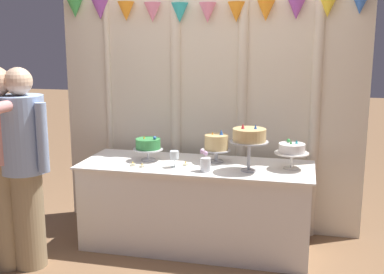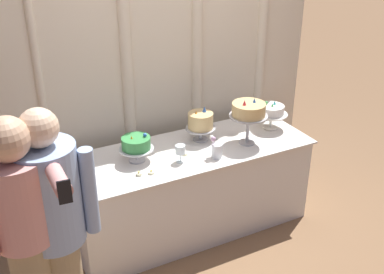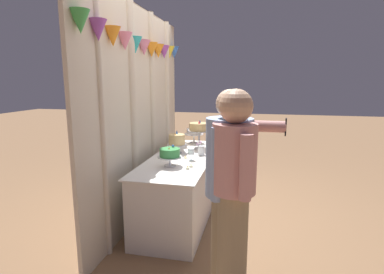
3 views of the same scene
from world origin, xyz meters
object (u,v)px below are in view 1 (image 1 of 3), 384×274
object	(u,v)px
wine_glass	(174,155)
tealight_near_left	(142,166)
cake_table	(196,205)
cake_display_leftmost	(148,145)
guest_man_dark_suit	(1,159)
cake_display_midright	(249,137)
tealight_far_left	(133,165)
cake_display_rightmost	(292,150)
tealight_near_right	(185,164)
guest_man_pink_jacket	(24,162)
flower_vase	(205,163)
cake_display_midleft	(216,143)

from	to	relation	value
wine_glass	tealight_near_left	bearing A→B (deg)	-167.28
cake_table	tealight_near_left	bearing A→B (deg)	-154.36
cake_display_leftmost	guest_man_dark_suit	distance (m)	1.21
cake_display_midright	tealight_far_left	world-z (taller)	cake_display_midright
cake_display_rightmost	guest_man_dark_suit	world-z (taller)	guest_man_dark_suit
tealight_near_right	guest_man_pink_jacket	world-z (taller)	guest_man_pink_jacket
cake_display_midright	flower_vase	distance (m)	0.41
cake_display_midleft	tealight_near_left	world-z (taller)	cake_display_midleft
tealight_far_left	cake_display_leftmost	bearing A→B (deg)	71.90
flower_vase	cake_display_rightmost	bearing A→B (deg)	19.01
tealight_near_left	tealight_near_right	xyz separation A→B (m)	(0.34, 0.14, 0.00)
cake_display_midleft	guest_man_dark_suit	distance (m)	1.76
cake_display_rightmost	wine_glass	distance (m)	0.97
cake_display_leftmost	tealight_near_right	distance (m)	0.39
tealight_far_left	wine_glass	bearing A→B (deg)	6.73
cake_display_midleft	flower_vase	size ratio (longest dim) A/B	1.57
cake_display_rightmost	tealight_near_right	size ratio (longest dim) A/B	5.67
flower_vase	guest_man_pink_jacket	size ratio (longest dim) A/B	0.11
cake_display_leftmost	cake_display_midleft	distance (m)	0.60
cake_display_rightmost	guest_man_pink_jacket	size ratio (longest dim) A/B	0.18
tealight_near_right	cake_display_rightmost	bearing A→B (deg)	5.76
cake_display_midright	wine_glass	world-z (taller)	cake_display_midright
tealight_near_right	flower_vase	bearing A→B (deg)	-35.69
cake_display_midleft	cake_display_midright	bearing A→B (deg)	-36.16
cake_table	cake_display_leftmost	bearing A→B (deg)	176.44
tealight_near_left	cake_table	bearing A→B (deg)	25.64
tealight_near_right	cake_table	bearing A→B (deg)	36.98
tealight_near_right	guest_man_pink_jacket	distance (m)	1.30
cake_table	cake_display_midright	world-z (taller)	cake_display_midright
wine_glass	cake_display_midleft	bearing A→B (deg)	39.27
cake_display_midleft	cake_display_midright	world-z (taller)	cake_display_midright
guest_man_dark_suit	cake_display_midright	bearing A→B (deg)	18.58
tealight_near_left	cake_display_leftmost	bearing A→B (deg)	95.14
cake_display_rightmost	tealight_near_right	xyz separation A→B (m)	(-0.88, -0.09, -0.15)
guest_man_pink_jacket	flower_vase	bearing A→B (deg)	19.39
cake_display_midright	wine_glass	distance (m)	0.65
cake_display_midleft	cake_display_midright	xyz separation A→B (m)	(0.31, -0.23, 0.12)
wine_glass	tealight_near_right	size ratio (longest dim) A/B	2.80
cake_display_leftmost	guest_man_pink_jacket	xyz separation A→B (m)	(-0.78, -0.70, -0.02)
wine_glass	guest_man_pink_jacket	size ratio (longest dim) A/B	0.09
tealight_far_left	guest_man_dark_suit	distance (m)	1.04
cake_table	cake_display_leftmost	distance (m)	0.68
cake_display_leftmost	tealight_far_left	world-z (taller)	cake_display_leftmost
cake_display_midright	tealight_near_left	size ratio (longest dim) A/B	8.15
cake_display_midright	cake_display_rightmost	distance (m)	0.38
cake_display_rightmost	guest_man_dark_suit	bearing A→B (deg)	-160.69
cake_display_rightmost	wine_glass	bearing A→B (deg)	-169.85
wine_glass	tealight_far_left	xyz separation A→B (m)	(-0.35, -0.04, -0.09)
tealight_far_left	guest_man_dark_suit	world-z (taller)	guest_man_dark_suit
cake_display_midright	wine_glass	size ratio (longest dim) A/B	2.83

